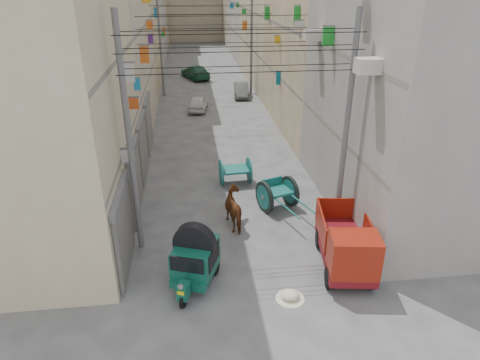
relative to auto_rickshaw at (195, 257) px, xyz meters
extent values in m
cube|color=slate|center=(-2.42, 4.26, 2.26)|extent=(0.25, 9.80, 0.18)
cube|color=slate|center=(-2.42, 4.26, 5.26)|extent=(0.25, 9.80, 0.18)
cube|color=#B7AB9D|center=(-6.30, 15.26, 5.06)|extent=(8.00, 12.00, 12.00)
cube|color=slate|center=(-2.42, 15.26, 2.26)|extent=(0.25, 11.76, 0.18)
cube|color=slate|center=(-2.42, 15.26, 5.26)|extent=(0.25, 11.76, 0.18)
cube|color=#B1A48B|center=(-6.30, 28.26, 6.06)|extent=(8.00, 14.00, 14.00)
cube|color=slate|center=(-2.42, 28.26, 2.26)|extent=(0.25, 13.72, 0.18)
cube|color=slate|center=(-2.42, 28.26, 5.26)|extent=(0.25, 13.72, 0.18)
cube|color=gray|center=(-6.30, 42.26, 4.96)|extent=(8.00, 14.00, 11.80)
cube|color=slate|center=(-2.42, 42.26, 2.26)|extent=(0.25, 13.72, 0.18)
cube|color=slate|center=(-2.42, 42.26, 5.26)|extent=(0.25, 13.72, 0.18)
cube|color=slate|center=(-2.42, 55.26, 2.26)|extent=(0.25, 11.76, 0.18)
cube|color=gray|center=(9.70, 4.26, 5.56)|extent=(8.00, 10.00, 13.00)
cube|color=slate|center=(5.82, 4.26, 2.26)|extent=(0.25, 9.80, 0.18)
cube|color=slate|center=(5.82, 4.26, 5.26)|extent=(0.25, 9.80, 0.18)
cube|color=tan|center=(9.70, 15.26, 5.06)|extent=(8.00, 12.00, 12.00)
cube|color=slate|center=(5.82, 15.26, 2.26)|extent=(0.25, 11.76, 0.18)
cube|color=slate|center=(5.82, 15.26, 5.26)|extent=(0.25, 11.76, 0.18)
cube|color=#BFB090|center=(9.70, 28.26, 6.06)|extent=(8.00, 14.00, 14.00)
cube|color=slate|center=(5.82, 28.26, 2.26)|extent=(0.25, 13.72, 0.18)
cube|color=slate|center=(5.82, 28.26, 5.26)|extent=(0.25, 13.72, 0.18)
cube|color=#B7AB9D|center=(9.70, 42.26, 4.96)|extent=(8.00, 14.00, 11.80)
cube|color=slate|center=(5.82, 42.26, 2.26)|extent=(0.25, 13.72, 0.18)
cube|color=slate|center=(5.82, 42.26, 5.26)|extent=(0.25, 13.72, 0.18)
cube|color=slate|center=(5.82, 55.26, 2.26)|extent=(0.25, 11.76, 0.18)
cube|color=#4E4E54|center=(-2.22, 1.06, 0.36)|extent=(0.12, 3.00, 2.60)
cube|color=#59585B|center=(-2.20, 1.06, 1.81)|extent=(0.18, 3.20, 0.25)
cube|color=#4E4E54|center=(-2.22, 4.76, 0.36)|extent=(0.12, 3.00, 2.60)
cube|color=#59585B|center=(-2.20, 4.76, 1.81)|extent=(0.18, 3.20, 0.25)
cube|color=#4E4E54|center=(-2.22, 8.46, 0.36)|extent=(0.12, 3.00, 2.60)
cube|color=#59585B|center=(-2.20, 8.46, 1.81)|extent=(0.18, 3.20, 0.25)
cube|color=#4E4E54|center=(-2.22, 12.26, 0.36)|extent=(0.12, 3.00, 2.60)
cube|color=#59585B|center=(-2.20, 12.26, 1.81)|extent=(0.18, 3.20, 0.25)
cube|color=#198B28|center=(5.51, 30.54, 5.04)|extent=(0.38, 0.08, 0.41)
cube|color=#D15B18|center=(-2.17, 37.87, 2.68)|extent=(0.27, 0.08, 0.71)
cube|color=#B9B9B9|center=(-2.08, 2.69, 2.41)|extent=(0.44, 0.08, 0.42)
cube|color=#D15B18|center=(-2.07, 12.06, 4.23)|extent=(0.45, 0.08, 0.84)
cube|color=#1978B0|center=(5.49, 41.14, 4.97)|extent=(0.41, 0.08, 0.59)
cube|color=#C04919|center=(-2.11, 6.02, 3.30)|extent=(0.38, 0.08, 0.44)
cube|color=#D15B18|center=(5.48, 29.80, 3.91)|extent=(0.43, 0.08, 0.72)
cube|color=#198B28|center=(5.56, 35.88, 5.30)|extent=(0.28, 0.08, 0.44)
cube|color=#198B28|center=(-2.15, 34.33, 2.72)|extent=(0.31, 0.08, 0.44)
cube|color=gold|center=(5.52, 15.28, 4.47)|extent=(0.35, 0.08, 0.45)
cube|color=#198B28|center=(5.53, 18.91, 5.70)|extent=(0.34, 0.08, 0.79)
cube|color=#1978B0|center=(-2.16, 8.28, 3.55)|extent=(0.28, 0.08, 0.52)
cube|color=#1978B0|center=(-2.16, 25.88, 5.32)|extent=(0.28, 0.08, 0.74)
cube|color=#0B6A82|center=(5.57, 14.77, 2.28)|extent=(0.26, 0.08, 0.80)
cube|color=#1978B0|center=(5.53, 5.63, 5.75)|extent=(0.34, 0.08, 0.55)
cube|color=#B9B9B9|center=(-2.06, 4.81, 4.73)|extent=(0.47, 0.08, 0.67)
cube|color=#D15B18|center=(-2.10, 17.41, 5.19)|extent=(0.40, 0.08, 0.47)
cube|color=#50217A|center=(-2.14, 17.92, 4.30)|extent=(0.32, 0.08, 0.55)
cube|color=#B9B9B9|center=(5.46, 10.00, 5.78)|extent=(0.47, 0.08, 0.35)
cube|color=#198B28|center=(5.54, 10.84, 6.13)|extent=(0.32, 0.08, 0.89)
cube|color=#198B28|center=(5.48, 5.55, 5.78)|extent=(0.44, 0.08, 0.69)
cube|color=#1978B0|center=(-2.36, 2.26, 2.06)|extent=(0.10, 3.20, 0.80)
cube|color=#D15B18|center=(-2.36, 11.26, 2.06)|extent=(0.10, 3.20, 0.80)
cube|color=#50217A|center=(-2.36, 23.26, 2.06)|extent=(0.10, 3.20, 0.80)
cube|color=#198B28|center=(-2.36, 35.26, 2.06)|extent=(0.10, 3.20, 0.80)
cube|color=#C04919|center=(5.76, 2.26, 2.06)|extent=(0.10, 3.20, 0.80)
cube|color=#C04919|center=(5.76, 11.26, 2.06)|extent=(0.10, 3.20, 0.80)
cube|color=#50217A|center=(5.76, 23.26, 2.06)|extent=(0.10, 3.20, 0.80)
cube|color=#1978B0|center=(5.76, 35.26, 2.06)|extent=(0.10, 3.20, 0.80)
cube|color=#B4ADA1|center=(5.35, 1.26, 5.46)|extent=(0.70, 0.55, 0.45)
cube|color=#B4ADA1|center=(5.35, 7.26, 5.66)|extent=(0.70, 0.55, 0.45)
cylinder|color=#59585B|center=(-1.90, 2.26, 3.06)|extent=(0.20, 0.20, 8.00)
cylinder|color=#59585B|center=(5.30, 2.26, 3.06)|extent=(0.20, 0.20, 8.00)
cylinder|color=#59585B|center=(-1.90, 24.26, 3.06)|extent=(0.20, 0.20, 8.00)
cylinder|color=#59585B|center=(5.30, 24.26, 3.06)|extent=(0.20, 0.20, 8.00)
cylinder|color=black|center=(1.70, 1.76, 5.26)|extent=(7.40, 0.02, 0.02)
cylinder|color=black|center=(1.70, 1.76, 5.86)|extent=(7.40, 0.02, 0.02)
cylinder|color=black|center=(1.70, 1.76, 6.36)|extent=(7.40, 0.02, 0.02)
cylinder|color=black|center=(1.70, 2.76, 5.26)|extent=(7.40, 0.02, 0.02)
cylinder|color=black|center=(1.70, 2.76, 5.86)|extent=(7.40, 0.02, 0.02)
cylinder|color=black|center=(1.70, 2.76, 6.36)|extent=(7.40, 0.02, 0.02)
cylinder|color=black|center=(1.70, 8.26, 5.26)|extent=(7.40, 0.02, 0.02)
cylinder|color=black|center=(1.70, 8.26, 5.86)|extent=(7.40, 0.02, 0.02)
cylinder|color=black|center=(1.70, 8.26, 6.36)|extent=(7.40, 0.02, 0.02)
cylinder|color=black|center=(1.70, 16.26, 5.26)|extent=(7.40, 0.02, 0.02)
cylinder|color=black|center=(1.70, 16.26, 5.86)|extent=(7.40, 0.02, 0.02)
cylinder|color=black|center=(1.70, 16.26, 6.36)|extent=(7.40, 0.02, 0.02)
cylinder|color=black|center=(1.70, 24.26, 5.26)|extent=(7.40, 0.02, 0.02)
cylinder|color=black|center=(1.70, 24.26, 5.86)|extent=(7.40, 0.02, 0.02)
cylinder|color=black|center=(-0.40, -1.09, -0.69)|extent=(0.27, 0.51, 0.50)
cylinder|color=black|center=(-0.28, 0.69, -0.69)|extent=(0.27, 0.51, 0.50)
cylinder|color=black|center=(0.65, 0.35, -0.69)|extent=(0.27, 0.51, 0.50)
cube|color=#0C4637|center=(0.00, 0.01, -0.51)|extent=(1.64, 1.99, 0.25)
cube|color=#0C4637|center=(-0.38, -1.05, -0.40)|extent=(0.43, 0.49, 0.50)
cylinder|color=silver|center=(-0.45, -1.24, -0.09)|extent=(0.17, 0.10, 0.16)
cube|color=#D9C00C|center=(-0.46, -1.26, -0.31)|extent=(0.20, 0.09, 0.11)
cube|color=#0C4637|center=(0.02, 0.05, 0.00)|extent=(1.62, 1.84, 0.86)
cube|color=black|center=(-0.25, -0.68, 0.23)|extent=(0.99, 0.40, 0.50)
cube|color=black|center=(-0.54, 0.25, 0.09)|extent=(0.40, 1.03, 0.59)
cube|color=black|center=(0.58, -0.15, 0.09)|extent=(0.40, 1.03, 0.59)
cube|color=white|center=(-0.26, -0.71, -0.45)|extent=(1.07, 0.43, 0.05)
cylinder|color=black|center=(2.93, 4.24, -0.29)|extent=(0.56, 1.28, 1.31)
cylinder|color=#145852|center=(2.93, 4.24, -0.29)|extent=(0.49, 1.02, 1.02)
cylinder|color=#59585B|center=(2.93, 4.24, -0.29)|extent=(0.25, 0.23, 0.17)
cylinder|color=black|center=(4.07, 4.64, -0.29)|extent=(0.56, 1.28, 1.31)
cylinder|color=#145852|center=(4.07, 4.64, -0.29)|extent=(0.49, 1.02, 1.02)
cylinder|color=#59585B|center=(4.07, 4.64, -0.29)|extent=(0.25, 0.23, 0.17)
cylinder|color=#59585B|center=(3.50, 4.44, -0.29)|extent=(1.22, 0.49, 0.07)
cube|color=#145852|center=(3.50, 4.44, -0.12)|extent=(1.26, 1.29, 0.09)
cube|color=#145852|center=(3.35, 4.88, 0.08)|extent=(0.95, 0.39, 0.33)
cylinder|color=#145852|center=(3.53, 3.22, -0.20)|extent=(0.77, 2.05, 0.07)
cylinder|color=#145852|center=(4.24, 3.46, -0.20)|extent=(0.77, 2.05, 0.07)
cylinder|color=black|center=(4.09, -0.74, -0.61)|extent=(0.28, 0.68, 0.66)
cylinder|color=black|center=(4.42, 1.45, -0.61)|extent=(0.28, 0.68, 0.66)
cylinder|color=black|center=(5.38, -0.93, -0.61)|extent=(0.28, 0.68, 0.66)
cylinder|color=black|center=(5.71, 1.25, -0.61)|extent=(0.28, 0.68, 0.66)
cube|color=#5E0D14|center=(4.90, 0.26, -0.39)|extent=(1.94, 3.50, 0.35)
cube|color=maroon|center=(4.73, -0.88, 0.31)|extent=(1.60, 1.26, 1.26)
cube|color=black|center=(4.66, -1.35, 0.41)|extent=(1.30, 0.26, 0.55)
cube|color=#5E0D14|center=(4.98, 0.81, -0.12)|extent=(1.82, 2.41, 0.12)
cube|color=maroon|center=(4.26, 0.92, 0.31)|extent=(0.39, 2.20, 0.85)
cube|color=maroon|center=(5.71, 0.70, 0.31)|extent=(0.39, 2.20, 0.85)
cube|color=maroon|center=(5.15, 1.88, 0.31)|extent=(1.50, 0.29, 0.85)
cylinder|color=#145852|center=(1.38, 6.97, -0.33)|extent=(0.16, 1.23, 1.23)
cylinder|color=#145852|center=(2.70, 7.07, -0.33)|extent=(0.16, 1.23, 1.23)
cube|color=#145852|center=(2.04, 7.02, -0.22)|extent=(1.26, 1.13, 0.09)
cylinder|color=#59585B|center=(2.04, 7.02, -0.33)|extent=(1.37, 0.18, 0.08)
ellipsoid|color=beige|center=(2.78, -1.15, -0.81)|extent=(0.55, 0.44, 0.27)
imported|color=brown|center=(1.67, 3.26, -0.21)|extent=(1.18, 1.88, 1.47)
imported|color=silver|center=(0.74, 19.59, -0.42)|extent=(1.67, 3.25, 1.06)
imported|color=#4D514F|center=(4.34, 23.25, -0.39)|extent=(1.43, 3.42, 1.10)
imported|color=#1D573C|center=(0.86, 30.60, -0.32)|extent=(3.07, 4.61, 1.24)
camera|label=1|loc=(0.05, -10.99, 7.79)|focal=32.00mm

